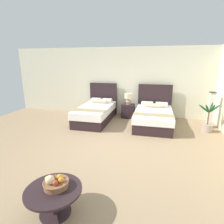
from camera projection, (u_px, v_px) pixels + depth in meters
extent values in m
cube|color=#9A7F5F|center=(108.00, 148.00, 4.83)|extent=(10.15, 10.20, 0.02)
cube|color=beige|center=(129.00, 82.00, 7.56)|extent=(10.15, 0.12, 2.74)
cube|color=black|center=(95.00, 117.00, 6.93)|extent=(1.08, 2.15, 0.33)
cube|color=white|center=(95.00, 110.00, 6.86)|extent=(1.12, 2.19, 0.25)
cube|color=black|center=(103.00, 99.00, 7.84)|extent=(1.15, 0.07, 1.32)
cube|color=white|center=(96.00, 100.00, 7.62)|extent=(0.39, 0.30, 0.14)
cube|color=white|center=(107.00, 101.00, 7.51)|extent=(0.39, 0.30, 0.14)
cylinder|color=beige|center=(100.00, 101.00, 7.34)|extent=(0.59, 0.16, 0.15)
cube|color=tan|center=(89.00, 110.00, 6.25)|extent=(1.13, 0.39, 0.01)
cube|color=black|center=(153.00, 121.00, 6.43)|extent=(1.23, 2.05, 0.33)
cube|color=white|center=(154.00, 114.00, 6.36)|extent=(1.27, 2.09, 0.22)
cube|color=black|center=(155.00, 101.00, 7.29)|extent=(1.29, 0.07, 1.33)
cube|color=white|center=(147.00, 104.00, 7.09)|extent=(0.44, 0.30, 0.14)
cube|color=white|center=(162.00, 105.00, 6.97)|extent=(0.44, 0.30, 0.14)
cylinder|color=beige|center=(154.00, 105.00, 6.80)|extent=(0.67, 0.16, 0.15)
cube|color=tan|center=(153.00, 115.00, 5.84)|extent=(1.27, 0.37, 0.01)
cube|color=black|center=(128.00, 111.00, 7.40)|extent=(0.49, 0.41, 0.54)
sphere|color=tan|center=(127.00, 110.00, 7.17)|extent=(0.02, 0.02, 0.02)
cylinder|color=tan|center=(128.00, 104.00, 7.34)|extent=(0.16, 0.16, 0.02)
ellipsoid|color=tan|center=(128.00, 102.00, 7.32)|extent=(0.19, 0.19, 0.18)
cylinder|color=#99844C|center=(128.00, 99.00, 7.29)|extent=(0.02, 0.02, 0.04)
cylinder|color=beige|center=(128.00, 96.00, 7.26)|extent=(0.30, 0.30, 0.20)
cylinder|color=black|center=(56.00, 212.00, 2.73)|extent=(0.45, 0.45, 0.02)
cylinder|color=black|center=(55.00, 202.00, 2.68)|extent=(0.11, 0.11, 0.38)
cylinder|color=black|center=(53.00, 190.00, 2.63)|extent=(0.81, 0.81, 0.04)
cylinder|color=brown|center=(56.00, 184.00, 2.66)|extent=(0.35, 0.35, 0.09)
torus|color=brown|center=(56.00, 182.00, 2.65)|extent=(0.37, 0.37, 0.02)
sphere|color=orange|center=(61.00, 180.00, 2.63)|extent=(0.08, 0.08, 0.08)
sphere|color=gold|center=(59.00, 177.00, 2.71)|extent=(0.07, 0.07, 0.07)
sphere|color=#BF3232|center=(53.00, 177.00, 2.69)|extent=(0.07, 0.07, 0.07)
sphere|color=beige|center=(50.00, 180.00, 2.60)|extent=(0.13, 0.13, 0.13)
sphere|color=#B83D22|center=(55.00, 183.00, 2.57)|extent=(0.08, 0.08, 0.08)
sphere|color=gold|center=(47.00, 179.00, 2.80)|extent=(0.07, 0.07, 0.07)
cube|color=#3A3223|center=(208.00, 127.00, 6.33)|extent=(0.20, 0.20, 0.03)
cube|color=silver|center=(210.00, 110.00, 6.17)|extent=(0.16, 0.16, 1.16)
cube|color=#3A3223|center=(213.00, 92.00, 6.02)|extent=(0.20, 0.20, 0.02)
cylinder|color=#A38F84|center=(207.00, 128.00, 5.91)|extent=(0.31, 0.31, 0.24)
cylinder|color=brown|center=(208.00, 119.00, 5.83)|extent=(0.04, 0.04, 0.39)
ellipsoid|color=#1F4C28|center=(215.00, 109.00, 5.72)|extent=(0.34, 0.08, 0.31)
ellipsoid|color=#1F4C28|center=(211.00, 107.00, 5.82)|extent=(0.19, 0.26, 0.34)
ellipsoid|color=#1F4C28|center=(207.00, 109.00, 5.85)|extent=(0.13, 0.24, 0.26)
ellipsoid|color=#1F4C28|center=(204.00, 108.00, 5.79)|extent=(0.35, 0.07, 0.28)
ellipsoid|color=#1F4C28|center=(208.00, 109.00, 5.67)|extent=(0.20, 0.25, 0.32)
ellipsoid|color=#1F4C28|center=(212.00, 109.00, 5.62)|extent=(0.14, 0.28, 0.35)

